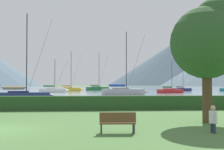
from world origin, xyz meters
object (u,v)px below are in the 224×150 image
(sailboat_slip_6, at_px, (98,88))
(sailboat_slip_8, at_px, (22,96))
(sailboat_slip_0, at_px, (182,89))
(sailboat_slip_4, at_px, (124,91))
(sailboat_slip_1, at_px, (53,90))
(person_seated_viewer, at_px, (213,118))
(sailboat_slip_7, at_px, (170,91))
(park_bench_under_tree, at_px, (118,122))
(sailboat_slip_2, at_px, (69,89))
(park_tree, at_px, (209,38))

(sailboat_slip_6, xyz_separation_m, sailboat_slip_8, (-12.00, -62.88, -0.04))
(sailboat_slip_0, xyz_separation_m, sailboat_slip_6, (-25.26, 12.34, 0.16))
(sailboat_slip_0, height_order, sailboat_slip_4, sailboat_slip_4)
(sailboat_slip_6, bearing_deg, sailboat_slip_8, -119.72)
(sailboat_slip_1, distance_m, person_seated_viewer, 67.58)
(sailboat_slip_1, distance_m, sailboat_slip_6, 26.96)
(sailboat_slip_0, xyz_separation_m, sailboat_slip_4, (-21.89, -32.76, 0.21))
(sailboat_slip_4, bearing_deg, sailboat_slip_7, 39.89)
(sailboat_slip_1, relative_size, sailboat_slip_8, 0.75)
(sailboat_slip_8, distance_m, park_bench_under_tree, 28.54)
(sailboat_slip_6, xyz_separation_m, sailboat_slip_7, (16.14, -32.22, -0.14))
(sailboat_slip_7, distance_m, person_seated_viewer, 59.51)
(sailboat_slip_8, bearing_deg, sailboat_slip_0, 41.59)
(sailboat_slip_2, xyz_separation_m, park_bench_under_tree, (6.49, -78.37, -0.14))
(sailboat_slip_1, height_order, sailboat_slip_8, sailboat_slip_8)
(sailboat_slip_4, height_order, sailboat_slip_7, sailboat_slip_4)
(sailboat_slip_4, bearing_deg, sailboat_slip_2, 104.52)
(sailboat_slip_2, xyz_separation_m, sailboat_slip_4, (12.19, -33.73, 0.10))
(sailboat_slip_6, distance_m, sailboat_slip_8, 64.02)
(park_bench_under_tree, bearing_deg, sailboat_slip_8, 112.46)
(sailboat_slip_7, height_order, person_seated_viewer, sailboat_slip_7)
(sailboat_slip_2, relative_size, sailboat_slip_8, 1.05)
(sailboat_slip_4, relative_size, park_bench_under_tree, 7.51)
(sailboat_slip_0, distance_m, park_bench_under_tree, 82.17)
(sailboat_slip_7, bearing_deg, sailboat_slip_6, 96.64)
(person_seated_viewer, bearing_deg, sailboat_slip_8, 109.85)
(sailboat_slip_2, bearing_deg, sailboat_slip_7, -49.70)
(sailboat_slip_2, distance_m, park_bench_under_tree, 78.64)
(sailboat_slip_4, bearing_deg, sailboat_slip_8, -136.17)
(sailboat_slip_4, bearing_deg, sailboat_slip_6, 88.92)
(park_tree, bearing_deg, sailboat_slip_4, 89.89)
(sailboat_slip_4, distance_m, person_seated_viewer, 44.94)
(park_bench_under_tree, bearing_deg, sailboat_slip_1, 101.32)
(sailboat_slip_7, relative_size, park_tree, 1.08)
(sailboat_slip_8, bearing_deg, person_seated_viewer, -74.80)
(sailboat_slip_8, height_order, person_seated_viewer, sailboat_slip_8)
(sailboat_slip_0, bearing_deg, sailboat_slip_1, -172.96)
(sailboat_slip_7, relative_size, sailboat_slip_8, 0.68)
(park_bench_under_tree, bearing_deg, sailboat_slip_0, 73.04)
(sailboat_slip_2, distance_m, sailboat_slip_7, 32.53)
(sailboat_slip_1, xyz_separation_m, sailboat_slip_8, (0.35, -38.92, 0.04))
(person_seated_viewer, bearing_deg, sailboat_slip_0, 65.94)
(sailboat_slip_6, distance_m, park_bench_under_tree, 89.77)
(sailboat_slip_7, height_order, sailboat_slip_8, sailboat_slip_8)
(sailboat_slip_0, xyz_separation_m, person_seated_viewer, (-23.30, -77.68, 0.13))
(sailboat_slip_4, height_order, sailboat_slip_6, sailboat_slip_6)
(park_tree, bearing_deg, person_seated_viewer, -110.26)
(sailboat_slip_7, bearing_deg, sailboat_slip_1, 143.87)
(park_bench_under_tree, bearing_deg, sailboat_slip_2, 97.39)
(sailboat_slip_4, relative_size, sailboat_slip_6, 0.95)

